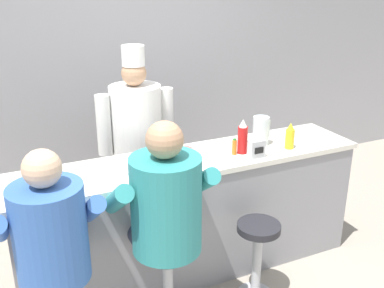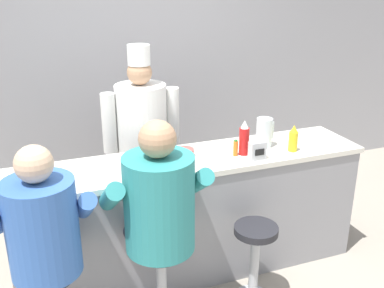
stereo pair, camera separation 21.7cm
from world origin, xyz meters
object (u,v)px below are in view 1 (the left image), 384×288
(mustard_bottle_yellow, at_px, (290,137))
(coffee_mug_white, at_px, (17,196))
(cook_in_whites_near, at_px, (137,137))
(napkin_dispenser_chrome, at_px, (256,149))
(ketchup_bottle_red, at_px, (243,137))
(empty_stool_round, at_px, (258,249))
(water_pitcher_clear, at_px, (261,131))
(breakfast_plate, at_px, (142,169))
(hot_sauce_bottle_orange, at_px, (234,147))
(diner_seated_teal, at_px, (164,207))
(cereal_bowl, at_px, (183,153))
(diner_seated_blue, at_px, (50,236))

(mustard_bottle_yellow, xyz_separation_m, coffee_mug_white, (-1.98, -0.07, -0.04))
(cook_in_whites_near, bearing_deg, napkin_dispenser_chrome, -53.48)
(ketchup_bottle_red, height_order, empty_stool_round, ketchup_bottle_red)
(mustard_bottle_yellow, xyz_separation_m, cook_in_whites_near, (-0.96, 0.81, -0.12))
(water_pitcher_clear, relative_size, breakfast_plate, 1.03)
(hot_sauce_bottle_orange, bearing_deg, diner_seated_teal, -151.45)
(napkin_dispenser_chrome, xyz_separation_m, cook_in_whites_near, (-0.63, 0.86, -0.09))
(coffee_mug_white, bearing_deg, napkin_dispenser_chrome, 0.67)
(empty_stool_round, xyz_separation_m, cook_in_whites_near, (-0.48, 1.17, 0.53))
(cereal_bowl, relative_size, napkin_dispenser_chrome, 1.12)
(empty_stool_round, bearing_deg, coffee_mug_white, 169.01)
(diner_seated_teal, distance_m, empty_stool_round, 0.83)
(diner_seated_blue, height_order, diner_seated_teal, diner_seated_teal)
(breakfast_plate, xyz_separation_m, coffee_mug_white, (-0.81, -0.14, 0.04))
(diner_seated_blue, bearing_deg, empty_stool_round, -1.47)
(cereal_bowl, bearing_deg, ketchup_bottle_red, -15.81)
(ketchup_bottle_red, distance_m, coffee_mug_white, 1.61)
(napkin_dispenser_chrome, bearing_deg, diner_seated_blue, -169.71)
(cereal_bowl, xyz_separation_m, napkin_dispenser_chrome, (0.48, -0.24, 0.04))
(diner_seated_blue, distance_m, empty_stool_round, 1.44)
(hot_sauce_bottle_orange, bearing_deg, mustard_bottle_yellow, -8.74)
(coffee_mug_white, bearing_deg, mustard_bottle_yellow, 1.99)
(water_pitcher_clear, bearing_deg, ketchup_bottle_red, -157.59)
(mustard_bottle_yellow, distance_m, coffee_mug_white, 1.98)
(hot_sauce_bottle_orange, distance_m, coffee_mug_white, 1.54)
(breakfast_plate, relative_size, empty_stool_round, 0.37)
(mustard_bottle_yellow, relative_size, cereal_bowl, 1.38)
(cereal_bowl, distance_m, coffee_mug_white, 1.20)
(hot_sauce_bottle_orange, xyz_separation_m, coffee_mug_white, (-1.53, -0.14, -0.01))
(mustard_bottle_yellow, distance_m, cereal_bowl, 0.83)
(napkin_dispenser_chrome, bearing_deg, mustard_bottle_yellow, 8.54)
(cereal_bowl, bearing_deg, hot_sauce_bottle_orange, -18.86)
(diner_seated_blue, xyz_separation_m, cook_in_whites_near, (0.88, 1.13, 0.08))
(water_pitcher_clear, distance_m, diner_seated_teal, 1.13)
(diner_seated_blue, distance_m, cook_in_whites_near, 1.44)
(water_pitcher_clear, xyz_separation_m, napkin_dispenser_chrome, (-0.17, -0.21, -0.05))
(cereal_bowl, distance_m, napkin_dispenser_chrome, 0.54)
(breakfast_plate, distance_m, cook_in_whites_near, 0.76)
(water_pitcher_clear, xyz_separation_m, empty_stool_round, (-0.32, -0.52, -0.67))
(water_pitcher_clear, bearing_deg, cereal_bowl, 177.27)
(cereal_bowl, bearing_deg, diner_seated_teal, -124.86)
(diner_seated_teal, bearing_deg, diner_seated_blue, -179.74)
(mustard_bottle_yellow, distance_m, cook_in_whites_near, 1.26)
(empty_stool_round, bearing_deg, breakfast_plate, 147.88)
(water_pitcher_clear, relative_size, diner_seated_blue, 0.16)
(diner_seated_blue, relative_size, diner_seated_teal, 0.96)
(hot_sauce_bottle_orange, height_order, cook_in_whites_near, cook_in_whites_near)
(cereal_bowl, bearing_deg, mustard_bottle_yellow, -13.36)
(cereal_bowl, relative_size, empty_stool_round, 0.25)
(cereal_bowl, distance_m, diner_seated_blue, 1.17)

